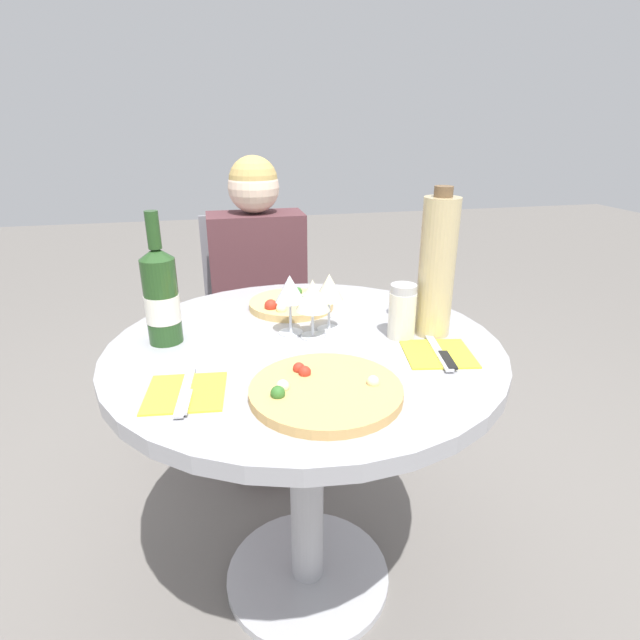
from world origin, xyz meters
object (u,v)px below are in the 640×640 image
(seated_diner, at_px, (262,328))
(wine_bottle, at_px, (161,296))
(chair_behind_diner, at_px, (259,335))
(pizza_large, at_px, (325,391))
(tall_carafe, at_px, (437,267))
(dining_table, at_px, (306,401))

(seated_diner, relative_size, wine_bottle, 3.68)
(chair_behind_diner, xyz_separation_m, pizza_large, (0.03, -1.09, 0.34))
(seated_diner, distance_m, tall_carafe, 0.89)
(dining_table, xyz_separation_m, wine_bottle, (-0.32, 0.08, 0.27))
(wine_bottle, distance_m, tall_carafe, 0.65)
(seated_diner, bearing_deg, wine_bottle, 65.04)
(dining_table, height_order, chair_behind_diner, chair_behind_diner)
(pizza_large, height_order, wine_bottle, wine_bottle)
(dining_table, relative_size, tall_carafe, 2.62)
(dining_table, xyz_separation_m, chair_behind_diner, (-0.04, 0.84, -0.17))
(pizza_large, relative_size, tall_carafe, 0.83)
(dining_table, height_order, tall_carafe, tall_carafe)
(pizza_large, height_order, tall_carafe, tall_carafe)
(pizza_large, xyz_separation_m, tall_carafe, (0.33, 0.24, 0.16))
(pizza_large, bearing_deg, chair_behind_diner, 91.35)
(wine_bottle, bearing_deg, seated_diner, 65.04)
(dining_table, distance_m, seated_diner, 0.70)
(pizza_large, xyz_separation_m, wine_bottle, (-0.31, 0.33, 0.10))
(dining_table, relative_size, seated_diner, 0.82)
(chair_behind_diner, distance_m, pizza_large, 1.14)
(chair_behind_diner, relative_size, pizza_large, 3.06)
(dining_table, distance_m, chair_behind_diner, 0.86)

